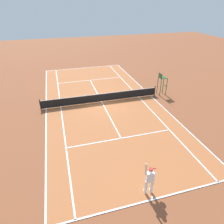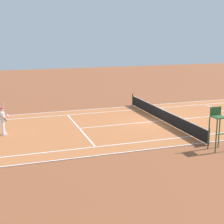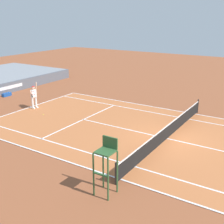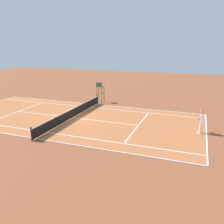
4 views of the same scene
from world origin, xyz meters
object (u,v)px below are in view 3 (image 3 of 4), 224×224
at_px(tennis_ball, 43,115).
at_px(equipment_bag, 7,95).
at_px(tennis_player, 34,96).
at_px(umpire_chair, 106,159).

distance_m(tennis_ball, equipment_bag, 7.07).
bearing_deg(equipment_bag, tennis_player, -103.82).
xyz_separation_m(tennis_ball, equipment_bag, (2.09, 6.75, 0.13)).
distance_m(tennis_player, tennis_ball, 2.21).
distance_m(tennis_ball, umpire_chair, 11.37).
bearing_deg(tennis_player, tennis_ball, -115.90).
bearing_deg(tennis_ball, equipment_bag, 72.80).
bearing_deg(equipment_bag, umpire_chair, -116.02).
relative_size(tennis_ball, equipment_bag, 0.08).
bearing_deg(umpire_chair, equipment_bag, 63.98).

